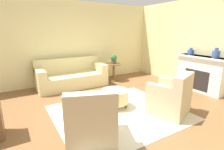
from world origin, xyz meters
TOP-DOWN VIEW (x-y plane):
  - ground_plane at (0.00, 0.00)m, footprint 16.00×16.00m
  - wall_back at (0.00, 2.99)m, footprint 9.87×0.12m
  - wall_right at (3.19, 0.00)m, footprint 0.12×10.26m
  - rug at (0.00, 0.00)m, footprint 2.78×2.44m
  - couch at (-0.28, 2.45)m, footprint 2.21×0.95m
  - armchair_left at (-0.97, -0.63)m, footprint 1.02×1.00m
  - armchair_right at (0.97, -0.63)m, footprint 1.02×1.00m
  - ottoman_table at (0.07, 0.30)m, footprint 0.65×0.65m
  - side_table at (1.28, 2.31)m, footprint 0.57×0.57m
  - fireplace at (2.94, -0.02)m, footprint 0.44×1.52m
  - vase_mantel_near at (2.93, 0.37)m, footprint 0.20×0.20m
  - vase_mantel_far at (2.93, -0.41)m, footprint 0.20×0.20m
  - potted_plant_on_side_table at (1.28, 2.31)m, footprint 0.23×0.23m

SIDE VIEW (x-z plane):
  - ground_plane at x=0.00m, z-range 0.00..0.00m
  - rug at x=0.00m, z-range 0.00..0.01m
  - ottoman_table at x=0.07m, z-range 0.07..0.50m
  - couch at x=-0.28m, z-range -0.13..0.79m
  - armchair_left at x=-0.97m, z-range -0.10..0.84m
  - armchair_right at x=0.97m, z-range -0.10..0.84m
  - side_table at x=1.28m, z-range 0.12..0.76m
  - fireplace at x=2.94m, z-range 0.03..1.11m
  - potted_plant_on_side_table at x=1.28m, z-range 0.65..0.99m
  - vase_mantel_near at x=2.93m, z-range 1.06..1.27m
  - vase_mantel_far at x=2.93m, z-range 1.06..1.33m
  - wall_right at x=3.19m, z-range 0.00..2.80m
  - wall_back at x=0.00m, z-range 0.00..2.80m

